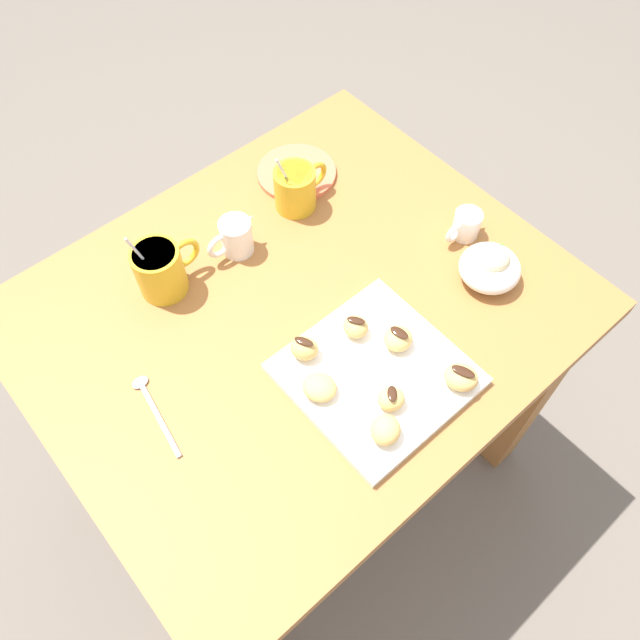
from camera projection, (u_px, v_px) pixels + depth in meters
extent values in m
plane|color=#665B51|center=(305.00, 456.00, 1.75)|extent=(8.00, 8.00, 0.00)
cube|color=#A36633|center=(298.00, 312.00, 1.14)|extent=(0.93, 0.78, 0.04)
cube|color=#A36633|center=(529.00, 395.00, 1.46)|extent=(0.07, 0.07, 0.70)
cube|color=#A36633|center=(73.00, 407.00, 1.44)|extent=(0.07, 0.07, 0.70)
cube|color=#A36633|center=(338.00, 229.00, 1.73)|extent=(0.07, 0.07, 0.70)
cube|color=white|center=(376.00, 374.00, 1.04)|extent=(0.27, 0.27, 0.02)
cylinder|color=gold|center=(160.00, 271.00, 1.10)|extent=(0.09, 0.09, 0.10)
torus|color=gold|center=(184.00, 253.00, 1.12)|extent=(0.06, 0.01, 0.06)
cylinder|color=black|center=(154.00, 255.00, 1.07)|extent=(0.07, 0.07, 0.01)
cylinder|color=silver|center=(146.00, 262.00, 1.07)|extent=(0.04, 0.03, 0.13)
cylinder|color=gold|center=(295.00, 189.00, 1.22)|extent=(0.08, 0.08, 0.09)
torus|color=gold|center=(315.00, 175.00, 1.23)|extent=(0.06, 0.01, 0.06)
cylinder|color=black|center=(294.00, 175.00, 1.19)|extent=(0.07, 0.07, 0.01)
cylinder|color=silver|center=(288.00, 180.00, 1.18)|extent=(0.04, 0.02, 0.11)
cylinder|color=white|center=(237.00, 236.00, 1.16)|extent=(0.06, 0.06, 0.07)
cone|color=white|center=(248.00, 219.00, 1.15)|extent=(0.02, 0.02, 0.02)
torus|color=white|center=(219.00, 246.00, 1.15)|extent=(0.05, 0.01, 0.05)
cylinder|color=white|center=(235.00, 225.00, 1.14)|extent=(0.05, 0.05, 0.01)
ellipsoid|color=white|center=(490.00, 268.00, 1.13)|extent=(0.11, 0.11, 0.06)
sphere|color=#F4E5B2|center=(492.00, 261.00, 1.11)|extent=(0.06, 0.06, 0.06)
ellipsoid|color=green|center=(499.00, 251.00, 1.10)|extent=(0.03, 0.03, 0.01)
cylinder|color=white|center=(467.00, 224.00, 1.19)|extent=(0.05, 0.05, 0.05)
cone|color=white|center=(477.00, 212.00, 1.19)|extent=(0.02, 0.02, 0.02)
torus|color=white|center=(454.00, 233.00, 1.18)|extent=(0.04, 0.01, 0.04)
cylinder|color=#381E11|center=(469.00, 217.00, 1.17)|extent=(0.04, 0.04, 0.01)
cylinder|color=#E5704C|center=(297.00, 173.00, 1.30)|extent=(0.16, 0.16, 0.01)
cube|color=silver|center=(159.00, 418.00, 1.00)|extent=(0.03, 0.15, 0.00)
ellipsoid|color=silver|center=(140.00, 382.00, 1.04)|extent=(0.03, 0.02, 0.01)
ellipsoid|color=#E5B260|center=(356.00, 327.00, 1.06)|extent=(0.05, 0.05, 0.04)
ellipsoid|color=#381E11|center=(356.00, 320.00, 1.04)|extent=(0.03, 0.03, 0.00)
ellipsoid|color=#E5B260|center=(398.00, 339.00, 1.05)|extent=(0.06, 0.06, 0.04)
ellipsoid|color=#381E11|center=(399.00, 333.00, 1.03)|extent=(0.02, 0.04, 0.00)
ellipsoid|color=#E5B260|center=(304.00, 348.00, 1.04)|extent=(0.06, 0.06, 0.04)
ellipsoid|color=#381E11|center=(304.00, 342.00, 1.02)|extent=(0.03, 0.04, 0.00)
ellipsoid|color=#E5B260|center=(461.00, 377.00, 1.01)|extent=(0.07, 0.07, 0.04)
ellipsoid|color=#381E11|center=(463.00, 371.00, 0.99)|extent=(0.03, 0.04, 0.00)
ellipsoid|color=#E5B260|center=(385.00, 430.00, 0.96)|extent=(0.07, 0.07, 0.04)
ellipsoid|color=#E5B260|center=(319.00, 387.00, 1.00)|extent=(0.07, 0.07, 0.03)
ellipsoid|color=#E5B260|center=(391.00, 399.00, 0.99)|extent=(0.06, 0.05, 0.03)
ellipsoid|color=#381E11|center=(392.00, 394.00, 0.97)|extent=(0.03, 0.03, 0.00)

